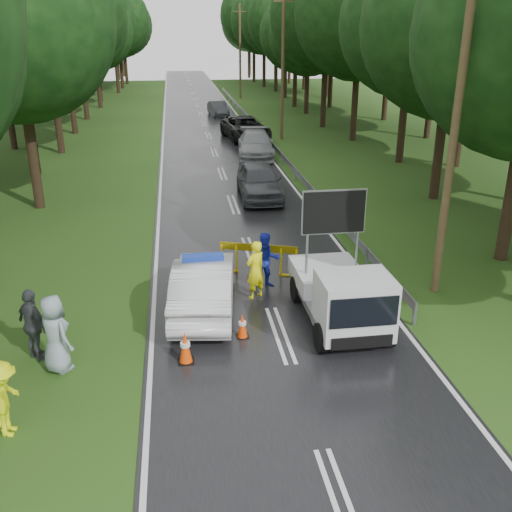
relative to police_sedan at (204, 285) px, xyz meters
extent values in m
plane|color=#203F12|center=(1.89, -1.73, -0.77)|extent=(160.00, 160.00, 0.00)
cube|color=black|center=(1.89, 28.27, -0.76)|extent=(7.00, 140.00, 0.02)
cylinder|color=gray|center=(5.59, -1.73, -0.42)|extent=(0.12, 0.12, 0.70)
cube|color=gray|center=(5.59, 28.27, -0.22)|extent=(0.05, 60.00, 0.30)
cylinder|color=#4D3823|center=(7.09, 0.27, 4.23)|extent=(0.24, 0.24, 10.00)
cylinder|color=#4D3823|center=(7.09, 26.27, 4.23)|extent=(0.24, 0.24, 10.00)
cube|color=#4D3823|center=(7.09, 26.27, 8.43)|extent=(1.40, 0.08, 0.08)
cylinder|color=#4D3823|center=(7.09, 52.27, 4.23)|extent=(0.24, 0.24, 10.00)
cube|color=#4D3823|center=(7.09, 52.27, 8.43)|extent=(1.40, 0.08, 0.08)
imported|color=silver|center=(0.00, 0.00, 0.00)|extent=(2.15, 4.83, 1.54)
cube|color=#1938A5|center=(0.00, 0.00, 0.84)|extent=(1.18, 0.45, 0.15)
cube|color=gray|center=(3.60, -0.87, -0.28)|extent=(1.83, 3.80, 0.23)
cube|color=silver|center=(3.59, 0.03, 0.08)|extent=(1.91, 2.18, 0.50)
cube|color=silver|center=(3.61, -2.49, 0.35)|extent=(1.81, 1.46, 1.53)
cube|color=black|center=(3.62, -3.23, 0.53)|extent=(1.67, 0.05, 0.77)
cube|color=black|center=(3.59, -0.33, 2.11)|extent=(1.71, 0.12, 1.17)
cylinder|color=black|center=(2.76, -2.68, -0.40)|extent=(0.26, 0.76, 0.76)
cylinder|color=black|center=(4.47, -2.67, -0.40)|extent=(0.26, 0.76, 0.76)
cylinder|color=black|center=(2.73, 0.20, -0.40)|extent=(0.26, 0.76, 0.76)
cylinder|color=black|center=(4.44, 0.22, -0.40)|extent=(0.26, 0.76, 0.76)
cube|color=yellow|center=(0.74, 2.67, -0.28)|extent=(0.08, 0.08, 0.98)
cube|color=yellow|center=(1.20, 2.51, -0.28)|extent=(0.08, 0.08, 0.98)
cube|color=yellow|center=(2.60, 2.03, -0.28)|extent=(0.08, 0.08, 0.98)
cube|color=yellow|center=(3.07, 1.87, -0.28)|extent=(0.08, 0.08, 0.98)
cube|color=#F2CC00|center=(1.90, 2.27, 0.16)|extent=(2.44, 0.88, 0.25)
imported|color=#FEFF0D|center=(1.56, 0.58, 0.12)|extent=(0.78, 0.72, 1.80)
imported|color=#1C2AB8|center=(2.00, 1.27, 0.11)|extent=(0.94, 0.78, 1.78)
imported|color=#D9EC0C|center=(-4.15, -4.84, 0.03)|extent=(0.70, 1.10, 1.62)
imported|color=#3C3F44|center=(-4.19, -2.03, 0.15)|extent=(1.08, 1.09, 1.84)
imported|color=#83949D|center=(-3.58, -2.62, 0.18)|extent=(1.08, 1.10, 1.91)
imported|color=#414348|center=(3.24, 11.27, 0.04)|extent=(2.02, 4.81, 1.63)
imported|color=gray|center=(4.38, 20.55, 0.00)|extent=(2.71, 5.53, 1.55)
imported|color=black|center=(4.49, 26.55, 0.03)|extent=(3.44, 6.11, 1.61)
imported|color=#383A3F|center=(3.48, 38.91, -0.13)|extent=(1.86, 4.08, 1.30)
cube|color=black|center=(-0.61, -2.73, -0.76)|extent=(0.39, 0.39, 0.03)
cone|color=#FF4408|center=(-0.61, -2.73, -0.35)|extent=(0.32, 0.32, 0.80)
cube|color=black|center=(0.89, -1.73, -0.76)|extent=(0.33, 0.33, 0.03)
cone|color=#FF4408|center=(0.89, -1.73, -0.42)|extent=(0.27, 0.27, 0.68)
cube|color=black|center=(1.69, 1.95, -0.76)|extent=(0.37, 0.37, 0.03)
cone|color=#FF4408|center=(1.69, 1.95, -0.37)|extent=(0.30, 0.30, 0.76)
cube|color=black|center=(-0.93, -1.23, -0.76)|extent=(0.31, 0.31, 0.03)
cone|color=#FF4408|center=(-0.93, -1.23, -0.44)|extent=(0.25, 0.25, 0.64)
cube|color=black|center=(4.62, -0.17, -0.76)|extent=(0.36, 0.36, 0.03)
cone|color=#FF4408|center=(4.62, -0.17, -0.38)|extent=(0.30, 0.30, 0.74)
camera|label=1|loc=(-0.59, -14.72, 6.76)|focal=40.00mm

